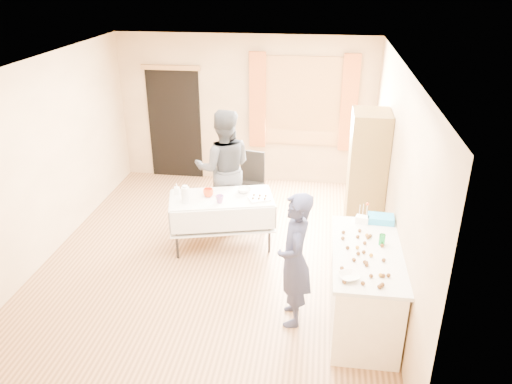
# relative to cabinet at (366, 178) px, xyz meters

# --- Properties ---
(floor) EXTENTS (4.50, 5.50, 0.02)m
(floor) POSITION_rel_cabinet_xyz_m (-1.99, -0.78, -0.96)
(floor) COLOR #9E7047
(floor) RESTS_ON ground
(ceiling) EXTENTS (4.50, 5.50, 0.02)m
(ceiling) POSITION_rel_cabinet_xyz_m (-1.99, -0.78, 1.66)
(ceiling) COLOR white
(ceiling) RESTS_ON floor
(wall_back) EXTENTS (4.50, 0.02, 2.60)m
(wall_back) POSITION_rel_cabinet_xyz_m (-1.99, 1.98, 0.35)
(wall_back) COLOR tan
(wall_back) RESTS_ON floor
(wall_front) EXTENTS (4.50, 0.02, 2.60)m
(wall_front) POSITION_rel_cabinet_xyz_m (-1.99, -3.54, 0.35)
(wall_front) COLOR tan
(wall_front) RESTS_ON floor
(wall_left) EXTENTS (0.02, 5.50, 2.60)m
(wall_left) POSITION_rel_cabinet_xyz_m (-4.25, -0.78, 0.35)
(wall_left) COLOR tan
(wall_left) RESTS_ON floor
(wall_right) EXTENTS (0.02, 5.50, 2.60)m
(wall_right) POSITION_rel_cabinet_xyz_m (0.27, -0.78, 0.35)
(wall_right) COLOR tan
(wall_right) RESTS_ON floor
(window_frame) EXTENTS (1.32, 0.06, 1.52)m
(window_frame) POSITION_rel_cabinet_xyz_m (-0.99, 1.94, 0.55)
(window_frame) COLOR olive
(window_frame) RESTS_ON wall_back
(window_pane) EXTENTS (1.20, 0.02, 1.40)m
(window_pane) POSITION_rel_cabinet_xyz_m (-0.99, 1.93, 0.55)
(window_pane) COLOR white
(window_pane) RESTS_ON wall_back
(curtain_left) EXTENTS (0.28, 0.06, 1.65)m
(curtain_left) POSITION_rel_cabinet_xyz_m (-1.77, 1.89, 0.55)
(curtain_left) COLOR #A85325
(curtain_left) RESTS_ON wall_back
(curtain_right) EXTENTS (0.28, 0.06, 1.65)m
(curtain_right) POSITION_rel_cabinet_xyz_m (-0.21, 1.89, 0.55)
(curtain_right) COLOR #A85325
(curtain_right) RESTS_ON wall_back
(doorway) EXTENTS (0.95, 0.04, 2.00)m
(doorway) POSITION_rel_cabinet_xyz_m (-3.29, 1.95, 0.05)
(doorway) COLOR black
(doorway) RESTS_ON floor
(door_lintel) EXTENTS (1.05, 0.06, 0.08)m
(door_lintel) POSITION_rel_cabinet_xyz_m (-3.29, 1.92, 1.07)
(door_lintel) COLOR olive
(door_lintel) RESTS_ON wall_back
(cabinet) EXTENTS (0.50, 0.60, 1.89)m
(cabinet) POSITION_rel_cabinet_xyz_m (0.00, 0.00, 0.00)
(cabinet) COLOR brown
(cabinet) RESTS_ON floor
(counter) EXTENTS (0.73, 1.54, 0.91)m
(counter) POSITION_rel_cabinet_xyz_m (-0.10, -1.89, -0.49)
(counter) COLOR white
(counter) RESTS_ON floor
(party_table) EXTENTS (1.55, 1.06, 0.75)m
(party_table) POSITION_rel_cabinet_xyz_m (-1.96, -0.46, -0.50)
(party_table) COLOR black
(party_table) RESTS_ON floor
(chair) EXTENTS (0.46, 0.46, 0.96)m
(chair) POSITION_rel_cabinet_xyz_m (-1.74, 0.69, -0.66)
(chair) COLOR black
(chair) RESTS_ON floor
(girl) EXTENTS (0.64, 0.49, 1.55)m
(girl) POSITION_rel_cabinet_xyz_m (-0.86, -1.95, -0.17)
(girl) COLOR #1E213D
(girl) RESTS_ON floor
(woman) EXTENTS (1.11, 0.99, 1.79)m
(woman) POSITION_rel_cabinet_xyz_m (-2.05, 0.23, -0.05)
(woman) COLOR black
(woman) RESTS_ON floor
(soda_can) EXTENTS (0.08, 0.08, 0.12)m
(soda_can) POSITION_rel_cabinet_xyz_m (0.05, -1.74, 0.03)
(soda_can) COLOR #13792E
(soda_can) RESTS_ON counter
(mixing_bowl) EXTENTS (0.34, 0.34, 0.05)m
(mixing_bowl) POSITION_rel_cabinet_xyz_m (-0.32, -2.43, -0.01)
(mixing_bowl) COLOR white
(mixing_bowl) RESTS_ON counter
(foam_block) EXTENTS (0.17, 0.13, 0.08)m
(foam_block) POSITION_rel_cabinet_xyz_m (-0.12, -1.26, 0.00)
(foam_block) COLOR white
(foam_block) RESTS_ON counter
(blue_basket) EXTENTS (0.31, 0.22, 0.08)m
(blue_basket) POSITION_rel_cabinet_xyz_m (0.09, -1.21, 0.00)
(blue_basket) COLOR #218FCF
(blue_basket) RESTS_ON counter
(pitcher) EXTENTS (0.15, 0.15, 0.22)m
(pitcher) POSITION_rel_cabinet_xyz_m (-2.39, -0.69, -0.09)
(pitcher) COLOR silver
(pitcher) RESTS_ON party_table
(cup_red) EXTENTS (0.26, 0.26, 0.11)m
(cup_red) POSITION_rel_cabinet_xyz_m (-2.13, -0.46, -0.14)
(cup_red) COLOR #E53B0B
(cup_red) RESTS_ON party_table
(cup_rainbow) EXTENTS (0.14, 0.14, 0.10)m
(cup_rainbow) POSITION_rel_cabinet_xyz_m (-1.94, -0.63, -0.14)
(cup_rainbow) COLOR red
(cup_rainbow) RESTS_ON party_table
(small_bowl) EXTENTS (0.27, 0.27, 0.06)m
(small_bowl) POSITION_rel_cabinet_xyz_m (-1.67, -0.26, -0.17)
(small_bowl) COLOR white
(small_bowl) RESTS_ON party_table
(pastry_tray) EXTENTS (0.34, 0.30, 0.02)m
(pastry_tray) POSITION_rel_cabinet_xyz_m (-1.43, -0.46, -0.19)
(pastry_tray) COLOR white
(pastry_tray) RESTS_ON party_table
(bottle) EXTENTS (0.09, 0.09, 0.16)m
(bottle) POSITION_rel_cabinet_xyz_m (-2.58, -0.45, -0.12)
(bottle) COLOR white
(bottle) RESTS_ON party_table
(cake_balls) EXTENTS (0.48, 1.10, 0.04)m
(cake_balls) POSITION_rel_cabinet_xyz_m (-0.13, -2.04, -0.01)
(cake_balls) COLOR #3F2314
(cake_balls) RESTS_ON counter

